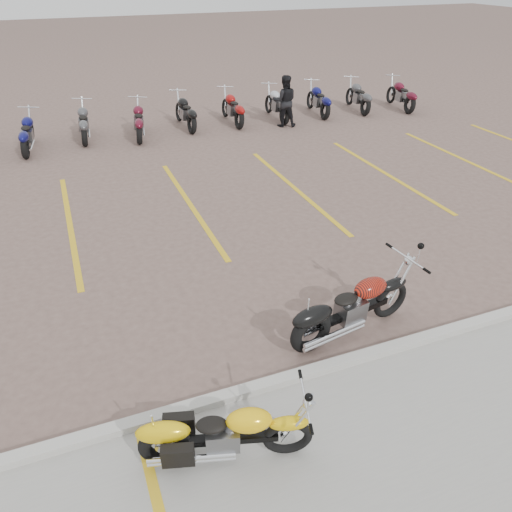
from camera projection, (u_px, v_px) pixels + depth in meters
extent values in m
plane|color=#755C53|center=(253.00, 298.00, 8.48)|extent=(100.00, 100.00, 0.00)
cube|color=#ADAAA3|center=(306.00, 373.00, 6.85)|extent=(60.00, 0.18, 0.12)
torus|color=black|center=(287.00, 436.00, 5.69)|extent=(0.58, 0.26, 0.58)
torus|color=black|center=(166.00, 445.00, 5.58)|extent=(0.63, 0.32, 0.61)
cube|color=black|center=(227.00, 437.00, 5.61)|extent=(1.13, 0.43, 0.09)
cube|color=slate|center=(223.00, 434.00, 5.57)|extent=(0.43, 0.36, 0.30)
ellipsoid|color=yellow|center=(249.00, 416.00, 5.46)|extent=(0.57, 0.42, 0.27)
ellipsoid|color=black|center=(211.00, 421.00, 5.45)|extent=(0.40, 0.32, 0.11)
torus|color=black|center=(389.00, 300.00, 7.87)|extent=(0.66, 0.21, 0.65)
torus|color=black|center=(310.00, 333.00, 7.19)|extent=(0.71, 0.28, 0.69)
cube|color=black|center=(352.00, 313.00, 7.50)|extent=(1.30, 0.33, 0.10)
cube|color=slate|center=(349.00, 311.00, 7.45)|extent=(0.46, 0.36, 0.34)
ellipsoid|color=black|center=(368.00, 288.00, 7.44)|extent=(0.62, 0.41, 0.30)
ellipsoid|color=black|center=(344.00, 299.00, 7.26)|extent=(0.43, 0.32, 0.12)
imported|color=black|center=(285.00, 101.00, 16.74)|extent=(0.99, 0.88, 1.68)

